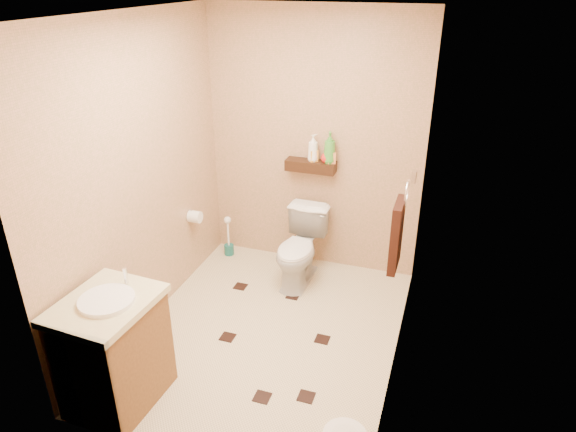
% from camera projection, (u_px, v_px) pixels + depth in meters
% --- Properties ---
extents(ground, '(2.50, 2.50, 0.00)m').
position_uv_depth(ground, '(267.00, 334.00, 4.11)').
color(ground, beige).
rests_on(ground, ground).
extents(wall_back, '(2.00, 0.04, 2.40)m').
position_uv_depth(wall_back, '(314.00, 144.00, 4.66)').
color(wall_back, tan).
rests_on(wall_back, ground).
extents(wall_front, '(2.00, 0.04, 2.40)m').
position_uv_depth(wall_front, '(173.00, 292.00, 2.52)').
color(wall_front, tan).
rests_on(wall_front, ground).
extents(wall_left, '(0.04, 2.50, 2.40)m').
position_uv_depth(wall_left, '(141.00, 180.00, 3.88)').
color(wall_left, tan).
rests_on(wall_left, ground).
extents(wall_right, '(0.04, 2.50, 2.40)m').
position_uv_depth(wall_right, '(409.00, 216.00, 3.30)').
color(wall_right, tan).
rests_on(wall_right, ground).
extents(ceiling, '(2.00, 2.50, 0.02)m').
position_uv_depth(ceiling, '(260.00, 13.00, 3.07)').
color(ceiling, white).
rests_on(ceiling, wall_back).
extents(wall_shelf, '(0.46, 0.14, 0.10)m').
position_uv_depth(wall_shelf, '(311.00, 166.00, 4.67)').
color(wall_shelf, black).
rests_on(wall_shelf, wall_back).
extents(floor_accents, '(1.07, 1.32, 0.01)m').
position_uv_depth(floor_accents, '(274.00, 337.00, 4.07)').
color(floor_accents, black).
rests_on(floor_accents, ground).
extents(toilet, '(0.39, 0.67, 0.68)m').
position_uv_depth(toilet, '(300.00, 249.00, 4.67)').
color(toilet, white).
rests_on(toilet, ground).
extents(vanity, '(0.57, 0.68, 0.91)m').
position_uv_depth(vanity, '(114.00, 350.00, 3.32)').
color(vanity, brown).
rests_on(vanity, ground).
extents(toilet_brush, '(0.10, 0.10, 0.43)m').
position_uv_depth(toilet_brush, '(229.00, 241.00, 5.19)').
color(toilet_brush, '#175E59').
rests_on(toilet_brush, ground).
extents(towel_ring, '(0.12, 0.30, 0.76)m').
position_uv_depth(towel_ring, '(397.00, 232.00, 3.65)').
color(towel_ring, silver).
rests_on(towel_ring, wall_right).
extents(toilet_paper, '(0.12, 0.11, 0.12)m').
position_uv_depth(toilet_paper, '(195.00, 217.00, 4.67)').
color(toilet_paper, white).
rests_on(toilet_paper, wall_left).
extents(bottle_a, '(0.13, 0.13, 0.25)m').
position_uv_depth(bottle_a, '(313.00, 148.00, 4.59)').
color(bottle_a, white).
rests_on(bottle_a, wall_shelf).
extents(bottle_b, '(0.10, 0.10, 0.16)m').
position_uv_depth(bottle_b, '(313.00, 153.00, 4.60)').
color(bottle_b, '#FBAD34').
rests_on(bottle_b, wall_shelf).
extents(bottle_c, '(0.12, 0.12, 0.13)m').
position_uv_depth(bottle_c, '(327.00, 156.00, 4.57)').
color(bottle_c, red).
rests_on(bottle_c, wall_shelf).
extents(bottle_d, '(0.14, 0.14, 0.28)m').
position_uv_depth(bottle_d, '(330.00, 148.00, 4.53)').
color(bottle_d, green).
rests_on(bottle_d, wall_shelf).
extents(bottle_e, '(0.10, 0.10, 0.16)m').
position_uv_depth(bottle_e, '(331.00, 155.00, 4.56)').
color(bottle_e, '#F29550').
rests_on(bottle_e, wall_shelf).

